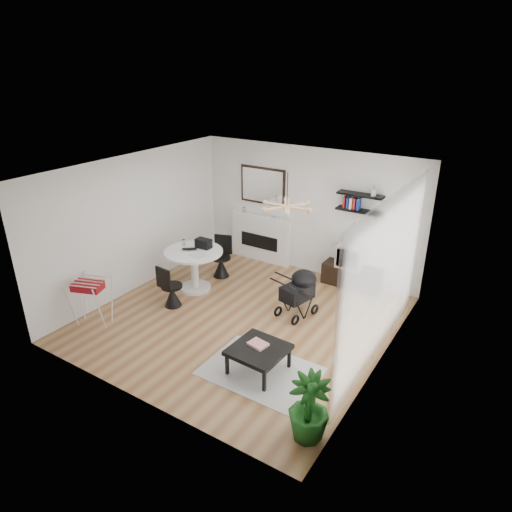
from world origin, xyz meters
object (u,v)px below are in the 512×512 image
Objects in this scene: stroller at (299,294)px; dining_table at (194,264)px; potted_plant at (309,408)px; tv_console at (351,276)px; drying_rack at (92,301)px; coffee_table at (258,350)px; fireplace at (261,232)px; crt_tv at (352,255)px.

dining_table is at bearing -159.56° from stroller.
stroller is 2.97m from potted_plant.
drying_rack is (-3.27, -3.81, 0.23)m from tv_console.
coffee_table is (2.49, -1.55, -0.19)m from dining_table.
fireplace is 2.00m from dining_table.
coffee_table is at bearing -11.96° from drying_rack.
stroller is at bearing 18.21° from drying_rack.
tv_console is at bearing 104.58° from potted_plant.
drying_rack reaches higher than coffee_table.
potted_plant is (1.20, -0.77, 0.09)m from coffee_table.
crt_tv is 0.66× the size of coffee_table.
crt_tv is 0.63× the size of drying_rack.
drying_rack is 1.06× the size of coffee_table.
potted_plant reaches higher than drying_rack.
drying_rack is 3.18m from coffee_table.
coffee_table is (-0.12, -3.38, 0.14)m from tv_console.
dining_table reaches higher than coffee_table.
potted_plant is (4.35, -0.34, 0.00)m from drying_rack.
stroller is (2.21, 0.26, -0.16)m from dining_table.
drying_rack is (-3.24, -3.81, -0.22)m from crt_tv.
stroller is (-0.40, -1.57, 0.18)m from tv_console.
drying_rack is at bearing -108.44° from dining_table.
fireplace is 2.32m from tv_console.
fireplace is 1.84× the size of tv_console.
crt_tv reaches higher than dining_table.
coffee_table is 0.90× the size of potted_plant.
fireplace reaches higher than potted_plant.
stroller is 1.83m from coffee_table.
dining_table is 1.23× the size of stroller.
drying_rack is at bearing -104.19° from fireplace.
stroller is at bearing 98.66° from coffee_table.
crt_tv reaches higher than potted_plant.
fireplace is at bearing 56.05° from drying_rack.
drying_rack is (-1.00, -3.95, -0.23)m from fireplace.
dining_table is (-2.58, -1.83, -0.12)m from crt_tv.
tv_console is 3.21m from dining_table.
crt_tv is 5.00m from drying_rack.
drying_rack is at bearing -130.35° from crt_tv.
stroller is at bearing -104.20° from tv_console.
potted_plant is (1.08, -4.15, 0.23)m from tv_console.
tv_console reaches higher than coffee_table.
tv_console is at bearing 89.49° from stroller.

